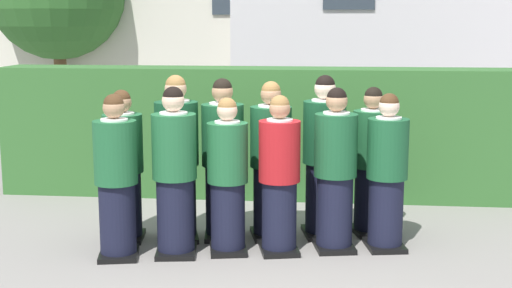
{
  "coord_description": "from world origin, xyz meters",
  "views": [
    {
      "loc": [
        0.71,
        -6.68,
        2.29
      ],
      "look_at": [
        0.0,
        0.25,
        1.05
      ],
      "focal_mm": 49.15,
      "sensor_mm": 36.0,
      "label": 1
    }
  ],
  "objects_px": {
    "student_front_row_1": "(175,176)",
    "student_rear_row_2": "(223,163)",
    "student_in_red_blazer": "(279,179)",
    "student_rear_row_1": "(177,162)",
    "student_front_row_2": "(228,180)",
    "student_rear_row_5": "(371,164)",
    "student_front_row_4": "(335,173)",
    "student_rear_row_0": "(124,169)",
    "student_front_row_0": "(116,181)",
    "student_rear_row_3": "(271,164)",
    "student_rear_row_4": "(324,160)",
    "student_front_row_5": "(387,176)"
  },
  "relations": [
    {
      "from": "student_front_row_1",
      "to": "student_rear_row_2",
      "type": "xyz_separation_m",
      "value": [
        0.39,
        0.59,
        0.02
      ]
    },
    {
      "from": "student_in_red_blazer",
      "to": "student_rear_row_1",
      "type": "height_order",
      "value": "student_rear_row_1"
    },
    {
      "from": "student_front_row_2",
      "to": "student_rear_row_5",
      "type": "bearing_deg",
      "value": 28.3
    },
    {
      "from": "student_front_row_4",
      "to": "student_rear_row_0",
      "type": "relative_size",
      "value": 1.03
    },
    {
      "from": "student_front_row_0",
      "to": "student_front_row_1",
      "type": "distance_m",
      "value": 0.56
    },
    {
      "from": "student_front_row_0",
      "to": "student_rear_row_0",
      "type": "height_order",
      "value": "student_front_row_0"
    },
    {
      "from": "student_rear_row_3",
      "to": "student_rear_row_2",
      "type": "bearing_deg",
      "value": -172.97
    },
    {
      "from": "student_rear_row_3",
      "to": "student_rear_row_4",
      "type": "height_order",
      "value": "student_rear_row_4"
    },
    {
      "from": "student_in_red_blazer",
      "to": "student_front_row_4",
      "type": "relative_size",
      "value": 0.96
    },
    {
      "from": "student_front_row_2",
      "to": "student_front_row_4",
      "type": "height_order",
      "value": "student_front_row_4"
    },
    {
      "from": "student_rear_row_1",
      "to": "student_in_red_blazer",
      "type": "bearing_deg",
      "value": -16.39
    },
    {
      "from": "student_rear_row_3",
      "to": "student_front_row_4",
      "type": "bearing_deg",
      "value": -26.25
    },
    {
      "from": "student_rear_row_4",
      "to": "student_rear_row_5",
      "type": "relative_size",
      "value": 1.08
    },
    {
      "from": "student_rear_row_0",
      "to": "student_rear_row_5",
      "type": "bearing_deg",
      "value": 10.9
    },
    {
      "from": "student_front_row_1",
      "to": "student_rear_row_3",
      "type": "distance_m",
      "value": 1.1
    },
    {
      "from": "student_front_row_0",
      "to": "student_front_row_2",
      "type": "relative_size",
      "value": 1.03
    },
    {
      "from": "student_front_row_1",
      "to": "student_rear_row_5",
      "type": "height_order",
      "value": "student_front_row_1"
    },
    {
      "from": "student_rear_row_1",
      "to": "student_rear_row_4",
      "type": "relative_size",
      "value": 1.01
    },
    {
      "from": "student_front_row_4",
      "to": "student_front_row_5",
      "type": "distance_m",
      "value": 0.52
    },
    {
      "from": "student_rear_row_1",
      "to": "student_front_row_2",
      "type": "bearing_deg",
      "value": -32.13
    },
    {
      "from": "student_rear_row_1",
      "to": "student_front_row_1",
      "type": "bearing_deg",
      "value": -80.56
    },
    {
      "from": "student_front_row_4",
      "to": "student_in_red_blazer",
      "type": "bearing_deg",
      "value": -164.67
    },
    {
      "from": "student_rear_row_1",
      "to": "student_rear_row_5",
      "type": "relative_size",
      "value": 1.09
    },
    {
      "from": "student_front_row_0",
      "to": "student_rear_row_3",
      "type": "distance_m",
      "value": 1.63
    },
    {
      "from": "student_front_row_0",
      "to": "student_front_row_4",
      "type": "distance_m",
      "value": 2.15
    },
    {
      "from": "student_in_red_blazer",
      "to": "student_front_row_4",
      "type": "distance_m",
      "value": 0.57
    },
    {
      "from": "student_rear_row_5",
      "to": "student_front_row_4",
      "type": "bearing_deg",
      "value": -123.91
    },
    {
      "from": "student_in_red_blazer",
      "to": "student_front_row_5",
      "type": "relative_size",
      "value": 1.0
    },
    {
      "from": "student_rear_row_5",
      "to": "student_rear_row_4",
      "type": "bearing_deg",
      "value": -165.4
    },
    {
      "from": "student_rear_row_0",
      "to": "student_rear_row_4",
      "type": "height_order",
      "value": "student_rear_row_4"
    },
    {
      "from": "student_front_row_1",
      "to": "student_in_red_blazer",
      "type": "bearing_deg",
      "value": 9.53
    },
    {
      "from": "student_front_row_1",
      "to": "student_rear_row_2",
      "type": "bearing_deg",
      "value": 56.79
    },
    {
      "from": "student_front_row_2",
      "to": "student_rear_row_4",
      "type": "height_order",
      "value": "student_rear_row_4"
    },
    {
      "from": "student_rear_row_5",
      "to": "student_rear_row_2",
      "type": "bearing_deg",
      "value": -168.69
    },
    {
      "from": "student_in_red_blazer",
      "to": "student_front_row_1",
      "type": "bearing_deg",
      "value": -170.47
    },
    {
      "from": "student_rear_row_1",
      "to": "student_front_row_0",
      "type": "bearing_deg",
      "value": -126.32
    },
    {
      "from": "student_in_red_blazer",
      "to": "student_rear_row_2",
      "type": "distance_m",
      "value": 0.75
    },
    {
      "from": "student_in_red_blazer",
      "to": "student_rear_row_3",
      "type": "distance_m",
      "value": 0.5
    },
    {
      "from": "student_front_row_0",
      "to": "student_rear_row_0",
      "type": "xyz_separation_m",
      "value": [
        -0.09,
        0.54,
        -0.01
      ]
    },
    {
      "from": "student_rear_row_5",
      "to": "student_rear_row_1",
      "type": "bearing_deg",
      "value": -168.52
    },
    {
      "from": "student_rear_row_4",
      "to": "student_front_row_0",
      "type": "bearing_deg",
      "value": -155.41
    },
    {
      "from": "student_rear_row_5",
      "to": "student_front_row_2",
      "type": "bearing_deg",
      "value": -151.7
    },
    {
      "from": "student_front_row_2",
      "to": "student_rear_row_1",
      "type": "xyz_separation_m",
      "value": [
        -0.58,
        0.37,
        0.09
      ]
    },
    {
      "from": "student_in_red_blazer",
      "to": "student_rear_row_4",
      "type": "bearing_deg",
      "value": 54.36
    },
    {
      "from": "student_rear_row_2",
      "to": "student_rear_row_4",
      "type": "distance_m",
      "value": 1.07
    },
    {
      "from": "student_front_row_1",
      "to": "student_rear_row_3",
      "type": "xyz_separation_m",
      "value": [
        0.88,
        0.65,
        0.0
      ]
    },
    {
      "from": "student_front_row_0",
      "to": "student_front_row_4",
      "type": "bearing_deg",
      "value": 12.27
    },
    {
      "from": "student_front_row_5",
      "to": "student_rear_row_5",
      "type": "height_order",
      "value": "student_rear_row_5"
    },
    {
      "from": "student_front_row_5",
      "to": "student_rear_row_1",
      "type": "relative_size",
      "value": 0.91
    },
    {
      "from": "student_front_row_2",
      "to": "student_in_red_blazer",
      "type": "relative_size",
      "value": 0.98
    }
  ]
}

